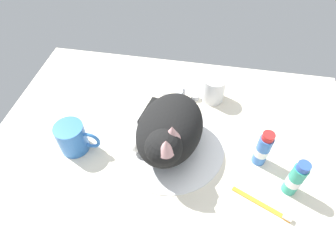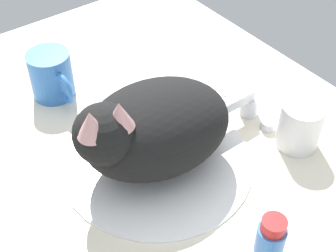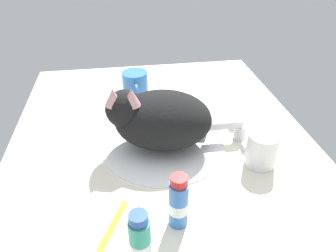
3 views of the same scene
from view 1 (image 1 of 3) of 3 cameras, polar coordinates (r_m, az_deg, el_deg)
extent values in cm
cube|color=silver|center=(86.56, 0.37, -4.62)|extent=(110.00, 82.50, 3.00)
cylinder|color=white|center=(85.05, 0.37, -3.90)|extent=(32.64, 32.64, 0.71)
cylinder|color=silver|center=(97.84, 2.52, 6.73)|extent=(3.60, 3.60, 4.06)
cube|color=silver|center=(92.18, 2.13, 6.01)|extent=(2.00, 9.93, 2.00)
cylinder|color=silver|center=(99.17, -0.44, 6.62)|extent=(2.80, 2.80, 1.80)
cylinder|color=silver|center=(98.33, 5.47, 5.87)|extent=(2.80, 2.80, 1.80)
ellipsoid|color=black|center=(78.88, 0.40, -0.58)|extent=(21.74, 27.53, 14.86)
sphere|color=black|center=(70.03, -1.08, -4.33)|extent=(11.00, 11.00, 9.55)
ellipsoid|color=white|center=(72.88, -0.53, -4.20)|extent=(6.21, 6.99, 5.25)
cone|color=#DB9E9E|center=(67.66, 0.83, -1.32)|extent=(4.95, 4.95, 4.30)
cone|color=#DB9E9E|center=(65.21, -0.41, -4.11)|extent=(4.95, 4.95, 4.30)
cube|color=black|center=(88.66, -3.05, 2.00)|extent=(7.33, 12.02, 5.10)
ellipsoid|color=white|center=(82.65, -6.19, -3.51)|extent=(4.48, 6.12, 4.59)
cylinder|color=#3372C6|center=(85.81, -18.78, -2.26)|extent=(8.31, 8.31, 9.41)
torus|color=#3372C6|center=(83.72, -15.49, -2.81)|extent=(6.27, 1.00, 6.27)
cylinder|color=white|center=(96.81, 9.18, 7.34)|extent=(7.46, 7.46, 8.71)
cylinder|color=#3870C6|center=(82.32, 18.48, -4.64)|extent=(3.85, 3.85, 10.39)
cylinder|color=white|center=(82.73, 18.39, -4.84)|extent=(3.93, 3.93, 2.60)
cylinder|color=red|center=(77.68, 19.57, -2.03)|extent=(3.27, 3.27, 1.80)
cylinder|color=teal|center=(79.91, 24.17, -9.84)|extent=(3.75, 3.75, 10.61)
cylinder|color=white|center=(80.34, 24.05, -10.04)|extent=(3.82, 3.82, 2.65)
cylinder|color=#2D51AD|center=(75.05, 25.67, -7.42)|extent=(3.18, 3.18, 1.80)
cube|color=orange|center=(79.31, 18.17, -14.63)|extent=(14.98, 7.70, 0.80)
cube|color=white|center=(79.08, 22.96, -16.53)|extent=(2.60, 2.22, 0.80)
camera|label=2|loc=(0.43, 74.59, 3.17)|focal=52.51mm
camera|label=3|loc=(0.74, 64.30, 8.61)|focal=34.28mm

